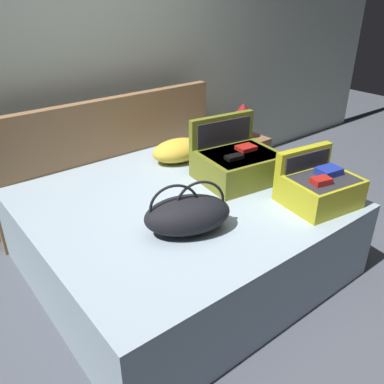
# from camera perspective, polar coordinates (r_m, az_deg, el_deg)

# --- Properties ---
(ground_plane) EXTENTS (12.00, 12.00, 0.00)m
(ground_plane) POSITION_cam_1_polar(r_m,az_deg,el_deg) (2.85, 3.36, -13.94)
(ground_plane) COLOR #4C515B
(back_wall) EXTENTS (8.00, 0.10, 2.60)m
(back_wall) POSITION_cam_1_polar(r_m,az_deg,el_deg) (3.58, -14.63, 17.33)
(back_wall) COLOR #B7C1B2
(back_wall) RESTS_ON ground
(bed) EXTENTS (1.98, 1.85, 0.57)m
(bed) POSITION_cam_1_polar(r_m,az_deg,el_deg) (2.92, -1.69, -5.68)
(bed) COLOR #99ADBC
(bed) RESTS_ON ground
(headboard) EXTENTS (2.02, 0.08, 1.06)m
(headboard) POSITION_cam_1_polar(r_m,az_deg,el_deg) (3.54, -11.18, 4.56)
(headboard) COLOR olive
(headboard) RESTS_ON ground
(hard_case_large) EXTENTS (0.62, 0.56, 0.44)m
(hard_case_large) POSITION_cam_1_polar(r_m,az_deg,el_deg) (3.01, 6.42, 4.22)
(hard_case_large) COLOR olive
(hard_case_large) RESTS_ON bed
(hard_case_medium) EXTENTS (0.51, 0.46, 0.34)m
(hard_case_medium) POSITION_cam_1_polar(r_m,az_deg,el_deg) (2.78, 17.63, 0.72)
(hard_case_medium) COLOR gold
(hard_case_medium) RESTS_ON bed
(duffel_bag) EXTENTS (0.59, 0.47, 0.32)m
(duffel_bag) POSITION_cam_1_polar(r_m,az_deg,el_deg) (2.36, -0.64, -3.16)
(duffel_bag) COLOR black
(duffel_bag) RESTS_ON bed
(pillow_near_headboard) EXTENTS (0.49, 0.33, 0.18)m
(pillow_near_headboard) POSITION_cam_1_polar(r_m,az_deg,el_deg) (3.33, -1.92, 5.95)
(pillow_near_headboard) COLOR gold
(pillow_near_headboard) RESTS_ON bed
(nightstand) EXTENTS (0.44, 0.40, 0.53)m
(nightstand) POSITION_cam_1_polar(r_m,az_deg,el_deg) (4.12, 6.86, 4.23)
(nightstand) COLOR olive
(nightstand) RESTS_ON ground
(table_lamp) EXTENTS (0.19, 0.19, 0.35)m
(table_lamp) POSITION_cam_1_polar(r_m,az_deg,el_deg) (3.95, 7.30, 11.30)
(table_lamp) COLOR #3F3833
(table_lamp) RESTS_ON nightstand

